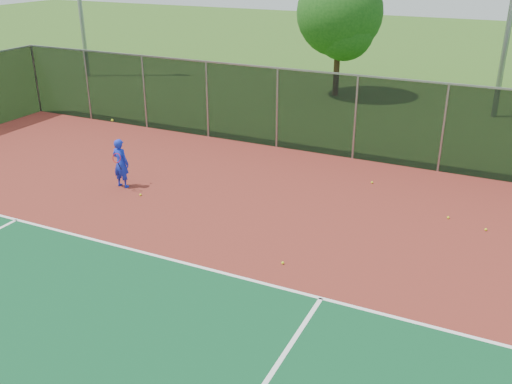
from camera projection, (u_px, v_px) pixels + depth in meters
ground at (166, 355)px, 10.68m from camera, size 120.00×120.00×0.00m
court_apron at (218, 300)px, 12.33m from camera, size 30.00×20.00×0.02m
fence_back at (355, 117)px, 20.01m from camera, size 30.00×0.06×3.03m
tennis_player at (121, 163)px, 17.86m from camera, size 0.60×0.62×2.17m
practice_ball_0 at (283, 263)px, 13.70m from camera, size 0.07×0.07×0.07m
practice_ball_2 at (372, 182)px, 18.40m from camera, size 0.07×0.07×0.07m
practice_ball_3 at (486, 230)px, 15.32m from camera, size 0.07×0.07×0.07m
practice_ball_4 at (141, 195)px, 17.48m from camera, size 0.07×0.07×0.07m
practice_ball_6 at (448, 218)px, 16.00m from camera, size 0.07×0.07×0.07m
tree_back_left at (341, 17)px, 27.87m from camera, size 4.23×4.23×6.22m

